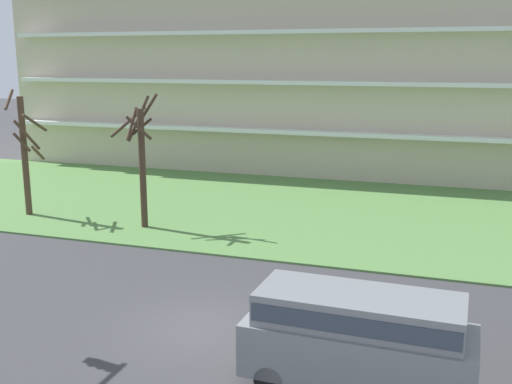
% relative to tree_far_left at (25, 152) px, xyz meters
% --- Properties ---
extents(ground, '(160.00, 160.00, 0.00)m').
position_rel_tree_far_left_xyz_m(ground, '(12.97, -8.85, -3.15)').
color(ground, '#38383A').
extents(grass_lawn_strip, '(80.00, 16.00, 0.08)m').
position_rel_tree_far_left_xyz_m(grass_lawn_strip, '(12.97, 5.15, -3.11)').
color(grass_lawn_strip, '#547F42').
rests_on(grass_lawn_strip, ground).
extents(apartment_building, '(47.78, 13.02, 15.11)m').
position_rel_tree_far_left_xyz_m(apartment_building, '(12.97, 19.18, 4.40)').
color(apartment_building, beige).
rests_on(apartment_building, ground).
extents(tree_far_left, '(1.62, 1.69, 6.08)m').
position_rel_tree_far_left_xyz_m(tree_far_left, '(0.00, 0.00, 0.00)').
color(tree_far_left, '#4C3828').
rests_on(tree_far_left, ground).
extents(tree_left, '(2.02, 2.02, 6.02)m').
position_rel_tree_far_left_xyz_m(tree_left, '(6.30, -0.15, 0.13)').
color(tree_left, '#423023').
rests_on(tree_left, ground).
extents(van_gray_near_left, '(5.25, 2.14, 2.36)m').
position_rel_tree_far_left_xyz_m(van_gray_near_left, '(17.69, -10.85, -1.76)').
color(van_gray_near_left, slate).
rests_on(van_gray_near_left, ground).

